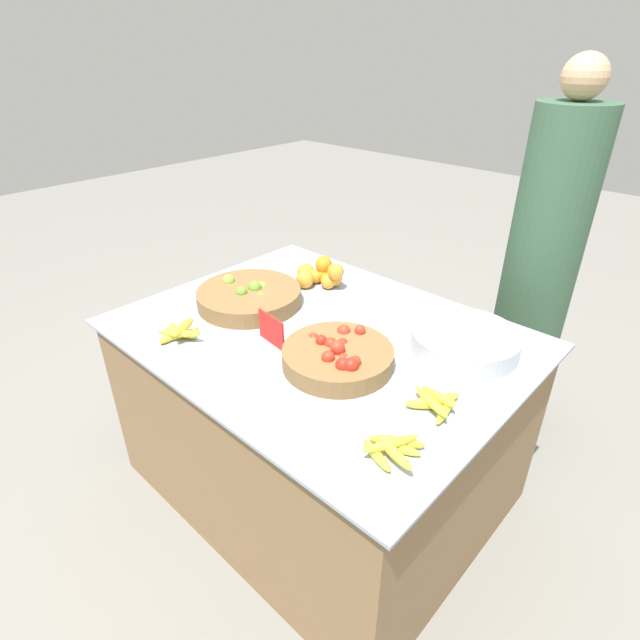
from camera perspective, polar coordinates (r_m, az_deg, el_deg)
The scene contains 11 objects.
ground_plane at distance 2.30m, azimuth -0.00°, elevation -17.76°, with size 12.00×12.00×0.00m, color gray.
market_table at distance 2.04m, azimuth -0.00°, elevation -10.51°, with size 1.43×1.10×0.75m.
lime_bowl at distance 2.02m, azimuth -8.10°, elevation 2.69°, with size 0.41×0.41×0.10m.
tomato_basket at distance 1.62m, azimuth 2.04°, elevation -4.17°, with size 0.36×0.36×0.10m.
orange_pile at distance 2.16m, azimuth 0.08°, elevation 5.24°, with size 0.23×0.18×0.12m.
metal_bowl at distance 1.76m, azimuth 16.20°, elevation -2.35°, with size 0.36×0.36×0.07m.
price_sign at distance 1.73m, azimuth -5.59°, elevation -1.12°, with size 0.14×0.02×0.11m.
banana_bunch_front_left at distance 1.49m, azimuth 13.20°, elevation -9.14°, with size 0.15×0.17×0.05m.
banana_bunch_front_center at distance 1.33m, azimuth 8.24°, elevation -14.22°, with size 0.17×0.16×0.05m.
banana_bunch_middle_left at distance 1.84m, azimuth -15.82°, elevation -1.32°, with size 0.19×0.16×0.06m.
vendor_person at distance 2.35m, azimuth 23.52°, elevation 4.00°, with size 0.30×0.30×1.65m.
Camera 1 is at (1.07, -1.14, 1.69)m, focal length 28.00 mm.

